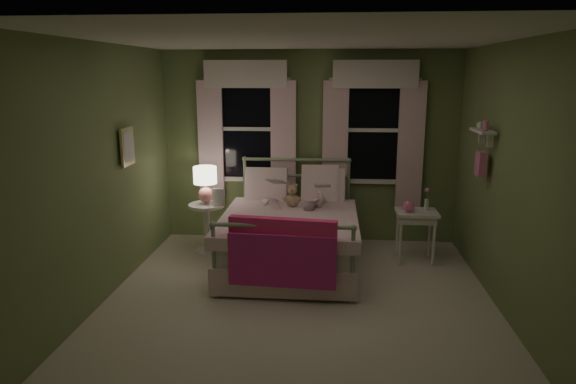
# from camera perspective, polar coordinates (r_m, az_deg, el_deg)

# --- Properties ---
(room_shell) EXTENTS (4.20, 4.20, 4.20)m
(room_shell) POSITION_cam_1_polar(r_m,az_deg,el_deg) (4.98, 1.26, 1.53)
(room_shell) COLOR beige
(room_shell) RESTS_ON ground
(bed) EXTENTS (1.58, 2.04, 1.18)m
(bed) POSITION_cam_1_polar(r_m,az_deg,el_deg) (6.21, 0.32, -4.90)
(bed) COLOR white
(bed) RESTS_ON ground
(pink_throw) EXTENTS (1.10, 0.23, 0.71)m
(pink_throw) POSITION_cam_1_polar(r_m,az_deg,el_deg) (5.18, -0.66, -5.91)
(pink_throw) COLOR #FF317F
(pink_throw) RESTS_ON bed
(child_left) EXTENTS (0.31, 0.25, 0.73)m
(child_left) POSITION_cam_1_polar(r_m,az_deg,el_deg) (6.51, -1.86, 1.02)
(child_left) COLOR #F7D1DD
(child_left) RESTS_ON bed
(child_right) EXTENTS (0.42, 0.36, 0.73)m
(child_right) POSITION_cam_1_polar(r_m,az_deg,el_deg) (6.47, 3.07, 0.95)
(child_right) COLOR #F7D1DD
(child_right) RESTS_ON bed
(book_left) EXTENTS (0.22, 0.16, 0.26)m
(book_left) POSITION_cam_1_polar(r_m,az_deg,el_deg) (6.26, -2.14, 0.80)
(book_left) COLOR beige
(book_left) RESTS_ON child_left
(book_right) EXTENTS (0.20, 0.11, 0.26)m
(book_right) POSITION_cam_1_polar(r_m,az_deg,el_deg) (6.23, 2.98, 0.32)
(book_right) COLOR beige
(book_right) RESTS_ON child_right
(teddy_bear) EXTENTS (0.22, 0.18, 0.30)m
(teddy_bear) POSITION_cam_1_polar(r_m,az_deg,el_deg) (6.36, 0.48, -0.57)
(teddy_bear) COLOR tan
(teddy_bear) RESTS_ON bed
(nightstand_left) EXTENTS (0.46, 0.46, 0.65)m
(nightstand_left) POSITION_cam_1_polar(r_m,az_deg,el_deg) (6.75, -9.01, -3.22)
(nightstand_left) COLOR white
(nightstand_left) RESTS_ON ground
(table_lamp) EXTENTS (0.30, 0.30, 0.47)m
(table_lamp) POSITION_cam_1_polar(r_m,az_deg,el_deg) (6.62, -9.18, 1.23)
(table_lamp) COLOR pink
(table_lamp) RESTS_ON nightstand_left
(book_nightstand) EXTENTS (0.19, 0.24, 0.02)m
(book_nightstand) POSITION_cam_1_polar(r_m,az_deg,el_deg) (6.58, -8.41, -1.45)
(book_nightstand) COLOR beige
(book_nightstand) RESTS_ON nightstand_left
(nightstand_right) EXTENTS (0.50, 0.40, 0.64)m
(nightstand_right) POSITION_cam_1_polar(r_m,az_deg,el_deg) (6.49, 14.06, -2.91)
(nightstand_right) COLOR white
(nightstand_right) RESTS_ON ground
(pink_toy) EXTENTS (0.14, 0.19, 0.14)m
(pink_toy) POSITION_cam_1_polar(r_m,az_deg,el_deg) (6.43, 13.27, -1.55)
(pink_toy) COLOR pink
(pink_toy) RESTS_ON nightstand_right
(bud_vase) EXTENTS (0.06, 0.06, 0.28)m
(bud_vase) POSITION_cam_1_polar(r_m,az_deg,el_deg) (6.50, 15.16, -0.77)
(bud_vase) COLOR white
(bud_vase) RESTS_ON nightstand_right
(window_left) EXTENTS (1.34, 0.13, 1.96)m
(window_left) POSITION_cam_1_polar(r_m,az_deg,el_deg) (7.02, -4.62, 7.56)
(window_left) COLOR black
(window_left) RESTS_ON room_shell
(window_right) EXTENTS (1.34, 0.13, 1.96)m
(window_right) POSITION_cam_1_polar(r_m,az_deg,el_deg) (6.95, 9.46, 7.36)
(window_right) COLOR black
(window_right) RESTS_ON room_shell
(wall_shelf) EXTENTS (0.15, 0.50, 0.60)m
(wall_shelf) POSITION_cam_1_polar(r_m,az_deg,el_deg) (5.84, 20.74, 4.64)
(wall_shelf) COLOR white
(wall_shelf) RESTS_ON room_shell
(framed_picture) EXTENTS (0.03, 0.32, 0.42)m
(framed_picture) POSITION_cam_1_polar(r_m,az_deg,el_deg) (5.97, -17.41, 4.83)
(framed_picture) COLOR beige
(framed_picture) RESTS_ON room_shell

